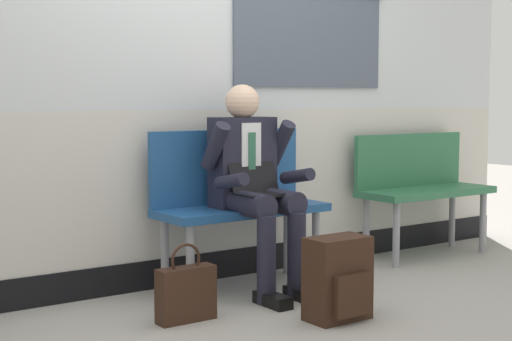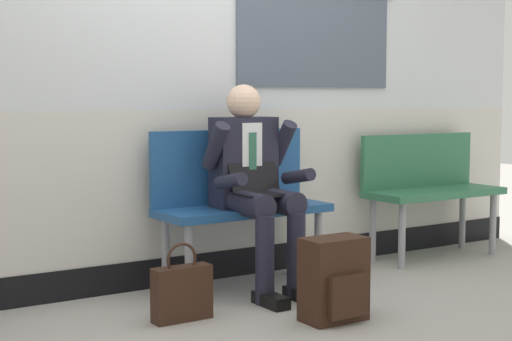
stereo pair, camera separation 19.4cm
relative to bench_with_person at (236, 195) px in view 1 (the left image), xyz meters
name	(u,v)px [view 1 (the left image)]	position (x,y,z in m)	size (l,w,h in m)	color
ground_plane	(254,297)	(-0.08, -0.31, -0.57)	(18.00, 18.00, 0.00)	#9E9991
station_wall	(203,46)	(-0.07, 0.27, 0.93)	(5.62, 0.17, 3.02)	silver
bench_with_person	(236,195)	(0.00, 0.00, 0.00)	(1.09, 0.42, 0.98)	navy
bench_empty	(420,183)	(1.66, -0.01, -0.02)	(1.09, 0.42, 0.91)	#2D6B47
person_seated	(254,181)	(0.00, -0.20, 0.11)	(0.57, 0.70, 1.26)	#1E1E2D
backpack	(339,279)	(0.01, -0.96, -0.35)	(0.34, 0.24, 0.45)	#331E14
handbag	(186,293)	(-0.66, -0.51, -0.42)	(0.32, 0.11, 0.42)	#331E14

